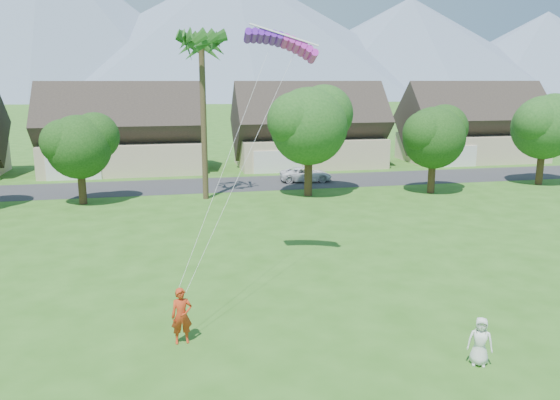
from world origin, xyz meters
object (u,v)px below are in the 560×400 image
object	(u,v)px
kite_flyer	(182,316)
parafoil_kite	(282,40)
watcher	(480,341)
parked_car	(306,174)

from	to	relation	value
kite_flyer	parafoil_kite	distance (m)	12.43
kite_flyer	parafoil_kite	xyz separation A→B (m)	(4.85, 6.18, 9.63)
kite_flyer	watcher	bearing A→B (deg)	-24.17
watcher	parafoil_kite	distance (m)	14.45
watcher	parked_car	xyz separation A→B (m)	(2.59, 32.51, -0.15)
watcher	parafoil_kite	world-z (taller)	parafoil_kite
watcher	parked_car	bearing A→B (deg)	114.33
watcher	parked_car	size ratio (longest dim) A/B	0.34
kite_flyer	parked_car	bearing A→B (deg)	64.02
kite_flyer	watcher	xyz separation A→B (m)	(9.28, -3.45, -0.19)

